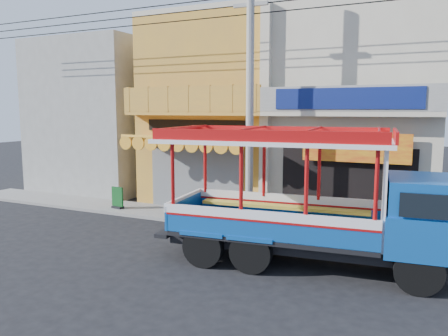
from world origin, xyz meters
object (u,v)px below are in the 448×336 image
utility_pole (254,84)px  songthaew_truck (331,202)px  green_sign (118,199)px  potted_plant_a (379,223)px  potted_plant_c (387,217)px

utility_pole → songthaew_truck: (3.15, -2.55, -3.25)m
green_sign → utility_pole: bearing=-3.4°
songthaew_truck → potted_plant_a: size_ratio=9.11×
utility_pole → songthaew_truck: bearing=-39.0°
potted_plant_a → songthaew_truck: bearing=-152.5°
utility_pole → potted_plant_a: (4.09, 0.70, -4.47)m
potted_plant_c → utility_pole: bearing=-76.5°
utility_pole → songthaew_truck: 5.20m
songthaew_truck → potted_plant_a: 3.59m
songthaew_truck → utility_pole: bearing=141.0°
utility_pole → potted_plant_c: size_ratio=28.42×
green_sign → potted_plant_c: (10.42, 1.04, 0.12)m
green_sign → potted_plant_a: size_ratio=1.00×
utility_pole → potted_plant_c: 6.31m
green_sign → potted_plant_c: bearing=5.7°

